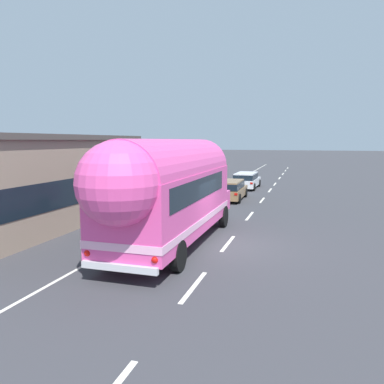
# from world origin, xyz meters

# --- Properties ---
(ground_plane) EXTENTS (300.00, 300.00, 0.00)m
(ground_plane) POSITION_xyz_m (0.00, 0.00, 0.00)
(ground_plane) COLOR #38383D
(lane_markings) EXTENTS (4.10, 80.00, 0.01)m
(lane_markings) POSITION_xyz_m (-2.80, 12.75, 0.00)
(lane_markings) COLOR silver
(lane_markings) RESTS_ON ground
(painted_bus) EXTENTS (2.62, 11.02, 4.12)m
(painted_bus) POSITION_xyz_m (-1.99, -1.01, 2.30)
(painted_bus) COLOR #EA4C9E
(painted_bus) RESTS_ON ground
(car_lead) EXTENTS (1.93, 4.35, 1.37)m
(car_lead) POSITION_xyz_m (-2.15, 11.27, 0.79)
(car_lead) COLOR olive
(car_lead) RESTS_ON ground
(car_second) EXTENTS (1.92, 4.59, 1.37)m
(car_second) POSITION_xyz_m (-2.05, 17.92, 0.79)
(car_second) COLOR white
(car_second) RESTS_ON ground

